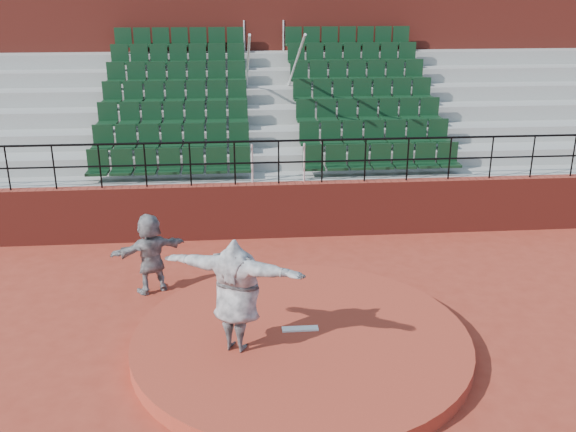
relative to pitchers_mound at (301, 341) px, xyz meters
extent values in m
plane|color=#983322|center=(0.00, 0.00, -0.12)|extent=(90.00, 90.00, 0.00)
cylinder|color=#A03624|center=(0.00, 0.00, 0.00)|extent=(5.50, 5.50, 0.25)
cube|color=white|center=(0.00, 0.15, 0.14)|extent=(0.60, 0.15, 0.03)
cube|color=maroon|center=(0.00, 5.00, 0.53)|extent=(24.00, 0.30, 1.30)
cylinder|color=black|center=(0.00, 5.00, 2.17)|extent=(24.00, 0.05, 0.05)
cylinder|color=black|center=(0.00, 5.00, 1.68)|extent=(24.00, 0.04, 0.04)
cylinder|color=black|center=(-6.00, 5.00, 1.67)|extent=(0.04, 0.04, 1.00)
cylinder|color=black|center=(-5.00, 5.00, 1.67)|extent=(0.04, 0.04, 1.00)
cylinder|color=black|center=(-4.00, 5.00, 1.67)|extent=(0.04, 0.04, 1.00)
cylinder|color=black|center=(-3.00, 5.00, 1.67)|extent=(0.04, 0.04, 1.00)
cylinder|color=black|center=(-2.00, 5.00, 1.67)|extent=(0.04, 0.04, 1.00)
cylinder|color=black|center=(-1.00, 5.00, 1.67)|extent=(0.04, 0.04, 1.00)
cylinder|color=black|center=(0.00, 5.00, 1.67)|extent=(0.04, 0.04, 1.00)
cylinder|color=black|center=(1.00, 5.00, 1.67)|extent=(0.04, 0.04, 1.00)
cylinder|color=black|center=(2.00, 5.00, 1.67)|extent=(0.04, 0.04, 1.00)
cylinder|color=black|center=(3.00, 5.00, 1.67)|extent=(0.04, 0.04, 1.00)
cylinder|color=black|center=(4.00, 5.00, 1.67)|extent=(0.04, 0.04, 1.00)
cylinder|color=black|center=(5.00, 5.00, 1.67)|extent=(0.04, 0.04, 1.00)
cylinder|color=black|center=(6.00, 5.00, 1.67)|extent=(0.04, 0.04, 1.00)
cylinder|color=black|center=(7.00, 5.00, 1.67)|extent=(0.04, 0.04, 1.00)
cube|color=gray|center=(0.00, 5.58, 0.53)|extent=(24.00, 0.85, 1.30)
cube|color=black|center=(-2.53, 5.59, 1.54)|extent=(3.85, 0.48, 0.72)
cube|color=black|center=(2.53, 5.59, 1.54)|extent=(3.85, 0.48, 0.72)
cube|color=gray|center=(0.00, 6.43, 0.73)|extent=(24.00, 0.85, 1.70)
cube|color=black|center=(-2.53, 6.44, 1.94)|extent=(3.85, 0.48, 0.72)
cube|color=black|center=(2.53, 6.44, 1.94)|extent=(3.85, 0.48, 0.72)
cube|color=gray|center=(0.00, 7.28, 0.93)|extent=(24.00, 0.85, 2.10)
cube|color=black|center=(-2.53, 7.29, 2.33)|extent=(3.85, 0.48, 0.72)
cube|color=black|center=(2.53, 7.29, 2.33)|extent=(3.85, 0.48, 0.72)
cube|color=gray|center=(0.00, 8.12, 1.12)|extent=(24.00, 0.85, 2.50)
cube|color=black|center=(-2.53, 8.13, 2.73)|extent=(3.85, 0.48, 0.72)
cube|color=black|center=(2.53, 8.13, 2.73)|extent=(3.85, 0.48, 0.72)
cube|color=gray|center=(0.00, 8.97, 1.33)|extent=(24.00, 0.85, 2.90)
cube|color=black|center=(-2.53, 8.98, 3.14)|extent=(3.85, 0.48, 0.72)
cube|color=black|center=(2.53, 8.98, 3.14)|extent=(3.85, 0.48, 0.72)
cube|color=gray|center=(0.00, 9.82, 1.52)|extent=(24.00, 0.85, 3.30)
cube|color=black|center=(-2.53, 9.83, 3.53)|extent=(3.85, 0.48, 0.72)
cube|color=black|center=(2.53, 9.83, 3.53)|extent=(3.85, 0.48, 0.72)
cube|color=gray|center=(0.00, 10.68, 1.73)|extent=(24.00, 0.85, 3.70)
cube|color=black|center=(-2.53, 10.69, 3.94)|extent=(3.85, 0.48, 0.72)
cube|color=black|center=(2.53, 10.69, 3.94)|extent=(3.85, 0.48, 0.72)
cylinder|color=silver|center=(-0.60, 8.12, 3.28)|extent=(0.06, 5.97, 2.46)
cylinder|color=silver|center=(0.60, 8.12, 3.28)|extent=(0.06, 5.97, 2.46)
cube|color=maroon|center=(0.00, 12.60, 3.43)|extent=(24.00, 3.00, 7.10)
imported|color=black|center=(-1.04, -0.32, 1.05)|extent=(2.32, 1.48, 1.84)
imported|color=black|center=(-2.65, 2.32, 0.67)|extent=(1.53, 1.06, 1.58)
camera|label=1|loc=(-0.99, -9.12, 5.50)|focal=40.00mm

